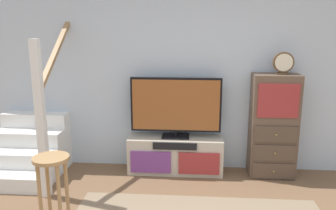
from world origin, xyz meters
TOP-DOWN VIEW (x-y plane):
  - back_wall at (0.00, 2.46)m, footprint 6.40×0.12m
  - media_console at (-0.30, 2.19)m, footprint 1.25×0.38m
  - television at (-0.30, 2.22)m, footprint 1.18×0.22m
  - side_cabinet at (0.96, 2.20)m, footprint 0.58×0.38m
  - desk_clock at (1.03, 2.19)m, footprint 0.25×0.08m
  - staircase at (-2.24, 2.20)m, footprint 1.00×1.36m
  - bar_stool_near at (-1.39, 0.79)m, footprint 0.34×0.34m

SIDE VIEW (x-z plane):
  - media_console at x=-0.30m, z-range 0.00..0.48m
  - staircase at x=-2.24m, z-range -0.73..1.47m
  - bar_stool_near at x=-1.39m, z-range 0.18..0.91m
  - side_cabinet at x=0.96m, z-range 0.00..1.34m
  - television at x=-0.30m, z-range 0.51..1.31m
  - back_wall at x=0.00m, z-range 0.00..2.70m
  - desk_clock at x=1.03m, z-range 1.34..1.62m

